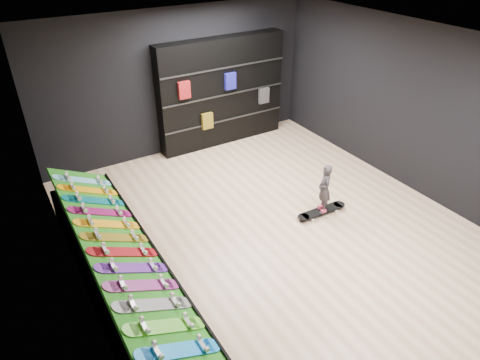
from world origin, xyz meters
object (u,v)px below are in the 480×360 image
display_rack (120,274)px  floor_skateboard (322,212)px  back_shelving (222,92)px  child (323,197)px

display_rack → floor_skateboard: display_rack is taller
display_rack → back_shelving: size_ratio=1.54×
display_rack → floor_skateboard: (3.52, -0.12, -0.20)m
back_shelving → floor_skateboard: bearing=-89.3°
back_shelving → child: size_ratio=5.54×
back_shelving → floor_skateboard: 3.62m
display_rack → back_shelving: back_shelving is taller
floor_skateboard → back_shelving: bearing=93.0°
display_rack → child: 3.52m
display_rack → child: bearing=-2.0°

